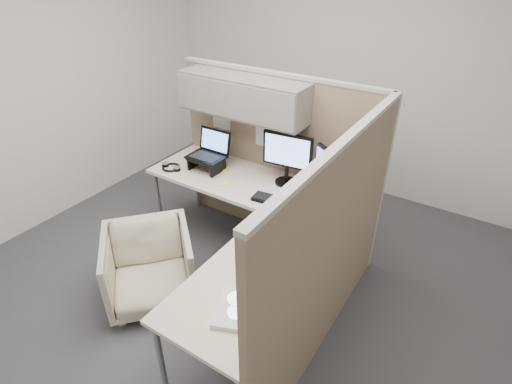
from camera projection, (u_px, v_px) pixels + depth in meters
The scene contains 18 objects.
ground at pixel (231, 284), 3.48m from camera, with size 4.50×4.50×0.00m, color #39383D.
partition_back at pixel (261, 131), 3.61m from camera, with size 2.00×0.36×1.63m.
partition_right at pixel (333, 252), 2.59m from camera, with size 0.07×2.03×1.63m.
desk at pixel (250, 217), 3.16m from camera, with size 2.00×1.98×0.73m.
office_chair at pixel (149, 264), 3.20m from camera, with size 0.67×0.63×0.69m, color beige.
monitor_left at pixel (287, 155), 3.40m from camera, with size 0.44×0.20×0.47m.
monitor_right at pixel (331, 176), 3.08m from camera, with size 0.39×0.27×0.47m.
laptop_station at pixel (208, 155), 3.71m from camera, with size 0.34×0.29×0.35m.
keyboard at pixel (277, 201), 3.26m from camera, with size 0.42×0.14×0.02m, color black.
mouse at pixel (315, 218), 3.04m from camera, with size 0.11×0.07×0.04m, color black.
travel_mug at pixel (302, 183), 3.39m from camera, with size 0.07×0.07×0.15m.
soda_can_green at pixel (329, 223), 2.91m from camera, with size 0.07×0.07×0.12m, color #1E3FA5.
soda_can_silver at pixel (317, 199), 3.20m from camera, with size 0.07×0.07×0.12m, color #1E3FA5.
sticky_note_c at pixel (226, 169), 3.76m from camera, with size 0.08×0.08×0.01m, color #FFE643.
sticky_note_a at pixel (223, 184), 3.52m from camera, with size 0.08×0.08×0.01m, color #FFE643.
headphones at pixel (171, 167), 3.77m from camera, with size 0.22×0.18×0.03m.
paper_stack at pixel (238, 309), 2.28m from camera, with size 0.34×0.38×0.03m.
desk_clock at pixel (276, 268), 2.54m from camera, with size 0.07×0.08×0.08m.
Camera 1 is at (1.57, -2.03, 2.49)m, focal length 28.00 mm.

